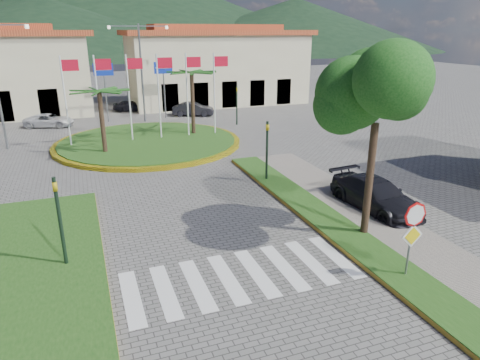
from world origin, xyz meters
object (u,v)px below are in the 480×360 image
object	(u,v)px
stop_sign	(413,228)
car_dark_b	(193,109)
deciduous_tree	(378,101)
car_dark_a	(130,106)
car_side_right	(376,195)
white_van	(49,120)
roundabout_island	(149,142)

from	to	relation	value
stop_sign	car_dark_b	xyz separation A→B (m)	(0.67, 29.07, -1.18)
deciduous_tree	stop_sign	bearing A→B (deg)	-101.18
car_dark_a	stop_sign	bearing A→B (deg)	-150.83
car_side_right	car_dark_b	bearing A→B (deg)	89.75
stop_sign	deciduous_tree	world-z (taller)	deciduous_tree
white_van	car_dark_a	world-z (taller)	car_dark_a
roundabout_island	car_dark_b	xyz separation A→B (m)	(5.57, 9.03, 0.44)
stop_sign	white_van	xyz separation A→B (m)	(-11.56, 28.55, -1.26)
deciduous_tree	car_dark_b	size ratio (longest dim) A/B	1.82
car_dark_a	car_side_right	distance (m)	29.33
car_dark_b	car_side_right	bearing A→B (deg)	-154.51
white_van	car_dark_b	size ratio (longest dim) A/B	1.02
deciduous_tree	car_side_right	bearing A→B (deg)	45.00
deciduous_tree	white_van	size ratio (longest dim) A/B	1.78
deciduous_tree	car_side_right	size ratio (longest dim) A/B	1.43
stop_sign	white_van	world-z (taller)	stop_sign
car_dark_b	stop_sign	bearing A→B (deg)	-160.42
white_van	car_dark_b	distance (m)	12.25
white_van	car_dark_a	distance (m)	8.62
roundabout_island	car_dark_b	size ratio (longest dim) A/B	3.40
roundabout_island	stop_sign	distance (m)	20.69
stop_sign	car_dark_b	distance (m)	29.10
stop_sign	deciduous_tree	bearing A→B (deg)	78.82
car_dark_b	deciduous_tree	bearing A→B (deg)	-159.25
roundabout_island	car_side_right	distance (m)	16.78
stop_sign	deciduous_tree	xyz separation A→B (m)	(0.60, 3.04, 3.38)
car_side_right	car_dark_a	bearing A→B (deg)	99.16
car_side_right	deciduous_tree	bearing A→B (deg)	-139.83
stop_sign	deciduous_tree	distance (m)	4.59
deciduous_tree	car_dark_a	world-z (taller)	deciduous_tree
white_van	car_side_right	distance (m)	27.45
roundabout_island	white_van	world-z (taller)	roundabout_island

